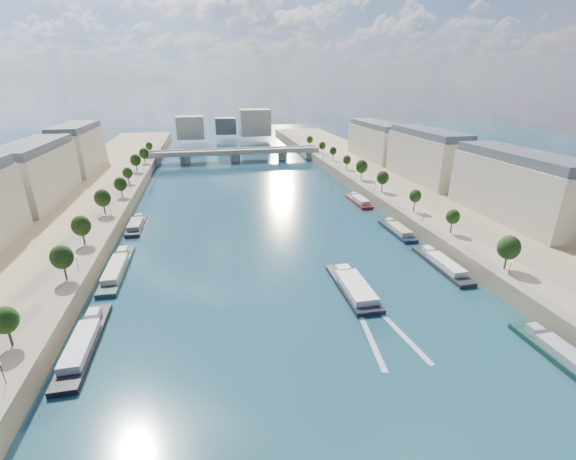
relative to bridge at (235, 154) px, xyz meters
name	(u,v)px	position (x,y,z in m)	size (l,w,h in m)	color
ground	(265,231)	(0.00, -130.52, -5.08)	(700.00, 700.00, 0.00)	#0B2534
quay_left	(42,241)	(-72.00, -130.52, -2.58)	(44.00, 520.00, 5.00)	#9E8460
quay_right	(447,212)	(72.00, -130.52, -2.58)	(44.00, 520.00, 5.00)	#9E8460
pave_left	(91,230)	(-57.00, -130.52, -0.03)	(14.00, 520.00, 0.10)	gray
pave_right	(413,208)	(57.00, -130.52, -0.03)	(14.00, 520.00, 0.10)	gray
trees_left	(96,212)	(-55.00, -128.52, 5.39)	(4.80, 268.80, 8.26)	#382B1E
trees_right	(397,188)	(55.00, -120.52, 5.39)	(4.80, 268.80, 8.26)	#382B1E
lamps_left	(96,233)	(-52.50, -140.52, 2.70)	(0.36, 200.36, 4.28)	black
lamps_right	(397,198)	(52.50, -125.52, 2.70)	(0.36, 200.36, 4.28)	black
buildings_left	(2,191)	(-85.00, -118.52, 11.37)	(16.00, 226.00, 23.20)	#BDAB91
buildings_right	(464,168)	(85.00, -118.52, 11.37)	(16.00, 226.00, 23.20)	#BDAB91
skyline	(230,125)	(3.19, 89.00, 9.57)	(79.00, 42.00, 22.00)	#BDAB91
bridge	(235,154)	(0.00, 0.00, 0.00)	(112.00, 12.00, 8.15)	#C1B79E
tour_barge	(353,287)	(15.83, -175.88, -4.20)	(7.41, 24.90, 3.57)	black
wake	(381,328)	(15.83, -192.56, -5.06)	(10.76, 25.98, 0.04)	silver
moored_barges_left	(93,322)	(-45.50, -178.59, -4.24)	(5.00, 161.06, 3.60)	#1A1B39
moored_barges_right	(458,277)	(45.50, -176.58, -4.24)	(5.00, 158.45, 3.60)	black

